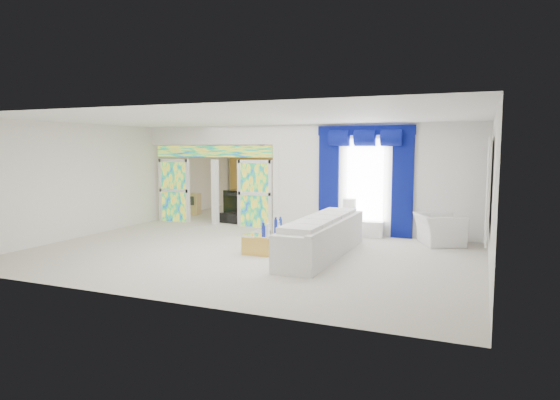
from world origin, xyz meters
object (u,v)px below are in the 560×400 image
at_px(grand_piano, 256,203).
at_px(armchair, 439,229).
at_px(coffee_table, 272,239).
at_px(white_sofa, 323,239).
at_px(console_table, 360,228).

bearing_deg(grand_piano, armchair, -15.37).
relative_size(coffee_table, grand_piano, 1.01).
distance_m(white_sofa, grand_piano, 6.38).
xyz_separation_m(white_sofa, grand_piano, (-3.96, 5.00, 0.10)).
xyz_separation_m(white_sofa, armchair, (2.25, 2.27, 0.00)).
height_order(armchair, grand_piano, grand_piano).
height_order(console_table, armchair, armchair).
xyz_separation_m(coffee_table, armchair, (3.60, 1.97, 0.16)).
xyz_separation_m(armchair, grand_piano, (-6.22, 2.72, 0.10)).
distance_m(coffee_table, armchair, 4.11).
distance_m(white_sofa, armchair, 3.20).
height_order(console_table, grand_piano, grand_piano).
height_order(coffee_table, console_table, coffee_table).
distance_m(console_table, grand_piano, 4.79).
bearing_deg(coffee_table, grand_piano, 119.11).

